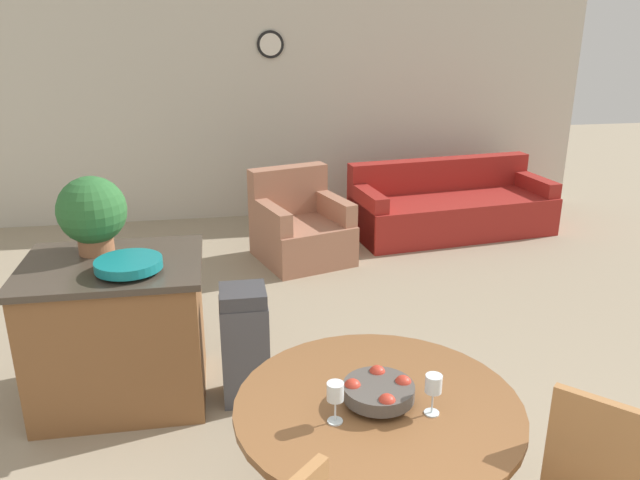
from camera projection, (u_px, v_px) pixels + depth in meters
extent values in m
cube|color=beige|center=(257.00, 104.00, 7.26)|extent=(8.00, 0.06, 2.70)
cylinder|color=black|center=(270.00, 44.00, 7.03)|extent=(0.30, 0.02, 0.30)
cylinder|color=white|center=(270.00, 44.00, 7.02)|extent=(0.24, 0.01, 0.24)
cylinder|color=brown|center=(376.00, 474.00, 2.78)|extent=(0.12, 0.12, 0.67)
cylinder|color=brown|center=(378.00, 407.00, 2.66)|extent=(1.23, 1.23, 0.03)
cube|color=#9E6B3D|center=(599.00, 461.00, 2.33)|extent=(0.30, 0.31, 0.51)
cylinder|color=#4C4742|center=(378.00, 400.00, 2.65)|extent=(0.12, 0.12, 0.03)
cylinder|color=#4C4742|center=(379.00, 391.00, 2.63)|extent=(0.30, 0.30, 0.06)
sphere|color=#B73323|center=(403.00, 384.00, 2.66)|extent=(0.08, 0.08, 0.08)
sphere|color=#B73323|center=(377.00, 374.00, 2.73)|extent=(0.08, 0.08, 0.08)
sphere|color=#B73323|center=(352.00, 387.00, 2.63)|extent=(0.08, 0.08, 0.08)
sphere|color=#B73323|center=(387.00, 403.00, 2.53)|extent=(0.08, 0.08, 0.08)
cylinder|color=silver|center=(335.00, 421.00, 2.53)|extent=(0.06, 0.06, 0.01)
cylinder|color=silver|center=(335.00, 410.00, 2.51)|extent=(0.01, 0.01, 0.10)
cylinder|color=silver|center=(335.00, 391.00, 2.48)|extent=(0.07, 0.07, 0.08)
cylinder|color=silver|center=(432.00, 413.00, 2.58)|extent=(0.06, 0.06, 0.01)
cylinder|color=silver|center=(432.00, 402.00, 2.57)|extent=(0.01, 0.01, 0.10)
cylinder|color=silver|center=(434.00, 384.00, 2.54)|extent=(0.07, 0.07, 0.08)
cube|color=brown|center=(120.00, 334.00, 3.87)|extent=(1.00, 0.79, 0.88)
cube|color=#42382D|center=(111.00, 266.00, 3.72)|extent=(1.06, 0.85, 0.04)
cylinder|color=#147A7F|center=(129.00, 270.00, 3.57)|extent=(0.13, 0.13, 0.02)
cylinder|color=#147A7F|center=(129.00, 264.00, 3.55)|extent=(0.38, 0.38, 0.06)
cylinder|color=#A36642|center=(96.00, 243.00, 3.86)|extent=(0.21, 0.21, 0.12)
sphere|color=#2D6B33|center=(92.00, 210.00, 3.78)|extent=(0.42, 0.42, 0.42)
cube|color=#47474C|center=(245.00, 350.00, 3.89)|extent=(0.29, 0.29, 0.66)
cube|color=#3C3C41|center=(243.00, 296.00, 3.77)|extent=(0.28, 0.28, 0.09)
cube|color=maroon|center=(452.00, 215.00, 6.99)|extent=(2.30, 1.16, 0.42)
cube|color=maroon|center=(440.00, 174.00, 7.17)|extent=(2.21, 0.48, 0.36)
cube|color=maroon|center=(367.00, 216.00, 6.68)|extent=(0.27, 0.83, 0.58)
cube|color=maroon|center=(531.00, 201.00, 7.24)|extent=(0.27, 0.83, 0.58)
cube|color=#A87056|center=(303.00, 241.00, 6.21)|extent=(1.03, 1.05, 0.40)
cube|color=#A87056|center=(288.00, 190.00, 6.33)|extent=(0.83, 0.42, 0.49)
cube|color=#A87056|center=(271.00, 236.00, 6.02)|extent=(0.36, 0.78, 0.62)
cube|color=#A87056|center=(333.00, 226.00, 6.31)|extent=(0.36, 0.78, 0.62)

